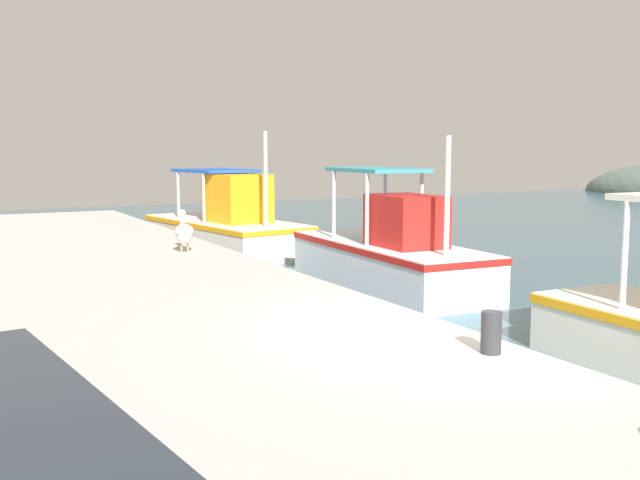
# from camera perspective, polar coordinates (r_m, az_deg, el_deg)

# --- Properties ---
(fishing_boat_nearest) EXTENTS (6.01, 3.05, 3.25)m
(fishing_boat_nearest) POSITION_cam_1_polar(r_m,az_deg,el_deg) (20.16, -7.31, 1.08)
(fishing_boat_nearest) COLOR silver
(fishing_boat_nearest) RESTS_ON ground
(fishing_boat_second) EXTENTS (5.51, 2.10, 3.04)m
(fishing_boat_second) POSITION_cam_1_polar(r_m,az_deg,el_deg) (14.82, 5.53, -1.16)
(fishing_boat_second) COLOR white
(fishing_boat_second) RESTS_ON ground
(pelican) EXTENTS (0.97, 0.46, 0.82)m
(pelican) POSITION_cam_1_polar(r_m,az_deg,el_deg) (14.40, -10.63, 0.62)
(pelican) COLOR tan
(pelican) RESTS_ON quay_pier
(mooring_bollard_nearest) EXTENTS (0.20, 0.20, 0.42)m
(mooring_bollard_nearest) POSITION_cam_1_polar(r_m,az_deg,el_deg) (7.41, 13.29, -7.07)
(mooring_bollard_nearest) COLOR #333338
(mooring_bollard_nearest) RESTS_ON quay_pier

